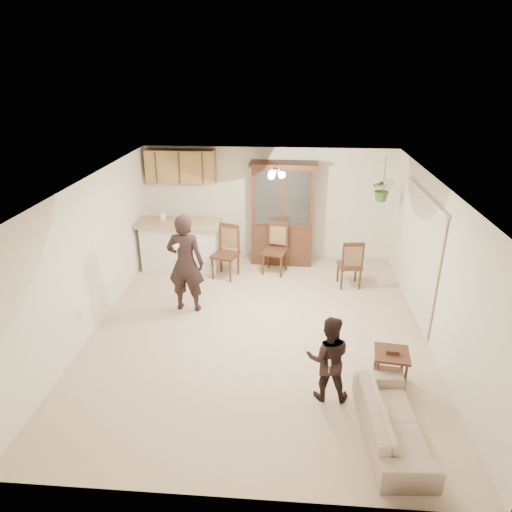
# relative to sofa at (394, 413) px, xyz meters

# --- Properties ---
(floor) EXTENTS (6.50, 6.50, 0.00)m
(floor) POSITION_rel_sofa_xyz_m (-1.77, 2.26, -0.37)
(floor) COLOR #BBA98D
(floor) RESTS_ON ground
(ceiling) EXTENTS (5.50, 6.50, 0.02)m
(ceiling) POSITION_rel_sofa_xyz_m (-1.77, 2.26, 2.13)
(ceiling) COLOR white
(ceiling) RESTS_ON wall_back
(wall_back) EXTENTS (5.50, 0.02, 2.50)m
(wall_back) POSITION_rel_sofa_xyz_m (-1.77, 5.51, 0.88)
(wall_back) COLOR white
(wall_back) RESTS_ON ground
(wall_front) EXTENTS (5.50, 0.02, 2.50)m
(wall_front) POSITION_rel_sofa_xyz_m (-1.77, -0.99, 0.88)
(wall_front) COLOR white
(wall_front) RESTS_ON ground
(wall_left) EXTENTS (0.02, 6.50, 2.50)m
(wall_left) POSITION_rel_sofa_xyz_m (-4.52, 2.26, 0.88)
(wall_left) COLOR white
(wall_left) RESTS_ON ground
(wall_right) EXTENTS (0.02, 6.50, 2.50)m
(wall_right) POSITION_rel_sofa_xyz_m (0.98, 2.26, 0.88)
(wall_right) COLOR white
(wall_right) RESTS_ON ground
(breakfast_bar) EXTENTS (1.60, 0.55, 1.00)m
(breakfast_bar) POSITION_rel_sofa_xyz_m (-3.62, 4.61, 0.13)
(breakfast_bar) COLOR silver
(breakfast_bar) RESTS_ON floor
(bar_top) EXTENTS (1.75, 0.70, 0.08)m
(bar_top) POSITION_rel_sofa_xyz_m (-3.62, 4.61, 0.68)
(bar_top) COLOR tan
(bar_top) RESTS_ON breakfast_bar
(upper_cabinets) EXTENTS (1.50, 0.34, 0.70)m
(upper_cabinets) POSITION_rel_sofa_xyz_m (-3.67, 5.33, 1.73)
(upper_cabinets) COLOR #997243
(upper_cabinets) RESTS_ON wall_back
(vertical_blinds) EXTENTS (0.06, 2.30, 2.10)m
(vertical_blinds) POSITION_rel_sofa_xyz_m (0.94, 3.16, 0.73)
(vertical_blinds) COLOR beige
(vertical_blinds) RESTS_ON wall_right
(ceiling_fixture) EXTENTS (0.36, 0.36, 0.20)m
(ceiling_fixture) POSITION_rel_sofa_xyz_m (-1.57, 3.46, 2.03)
(ceiling_fixture) COLOR #FFECBF
(ceiling_fixture) RESTS_ON ceiling
(hanging_plant) EXTENTS (0.43, 0.37, 0.48)m
(hanging_plant) POSITION_rel_sofa_xyz_m (0.53, 4.66, 1.48)
(hanging_plant) COLOR #2D5321
(hanging_plant) RESTS_ON ceiling
(plant_cord) EXTENTS (0.01, 0.01, 0.65)m
(plant_cord) POSITION_rel_sofa_xyz_m (0.53, 4.66, 1.81)
(plant_cord) COLOR black
(plant_cord) RESTS_ON ceiling
(sofa) EXTENTS (0.84, 1.91, 0.73)m
(sofa) POSITION_rel_sofa_xyz_m (0.00, 0.00, 0.00)
(sofa) COLOR beige
(sofa) RESTS_ON floor
(adult) EXTENTS (0.68, 0.47, 1.80)m
(adult) POSITION_rel_sofa_xyz_m (-3.10, 2.89, 0.53)
(adult) COLOR black
(adult) RESTS_ON floor
(child) EXTENTS (0.67, 0.54, 1.35)m
(child) POSITION_rel_sofa_xyz_m (-0.74, 0.68, 0.31)
(child) COLOR black
(child) RESTS_ON floor
(china_hutch) EXTENTS (1.45, 0.61, 2.25)m
(china_hutch) POSITION_rel_sofa_xyz_m (-1.44, 5.18, 0.74)
(china_hutch) COLOR #321C12
(china_hutch) RESTS_ON floor
(side_table) EXTENTS (0.52, 0.52, 0.57)m
(side_table) POSITION_rel_sofa_xyz_m (0.16, 1.01, -0.10)
(side_table) COLOR #321C12
(side_table) RESTS_ON floor
(chair_bar) EXTENTS (0.61, 0.61, 1.11)m
(chair_bar) POSITION_rel_sofa_xyz_m (-2.60, 4.28, -0.05)
(chair_bar) COLOR #321C12
(chair_bar) RESTS_ON floor
(chair_hutch_left) EXTENTS (0.59, 0.59, 1.09)m
(chair_hutch_left) POSITION_rel_sofa_xyz_m (-1.59, 4.58, -0.06)
(chair_hutch_left) COLOR #321C12
(chair_hutch_left) RESTS_ON floor
(chair_hutch_right) EXTENTS (0.49, 0.49, 1.00)m
(chair_hutch_right) POSITION_rel_sofa_xyz_m (-0.07, 4.06, -0.08)
(chair_hutch_right) COLOR #321C12
(chair_hutch_right) RESTS_ON floor
(controller_adult) EXTENTS (0.06, 0.16, 0.05)m
(controller_adult) POSITION_rel_sofa_xyz_m (-3.13, 2.47, 1.02)
(controller_adult) COLOR white
(controller_adult) RESTS_ON adult
(controller_child) EXTENTS (0.04, 0.11, 0.03)m
(controller_child) POSITION_rel_sofa_xyz_m (-0.75, 0.39, 0.38)
(controller_child) COLOR white
(controller_child) RESTS_ON child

